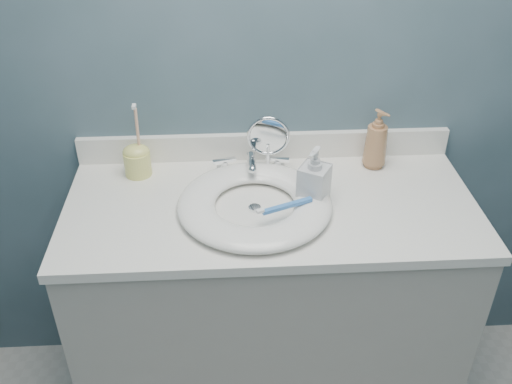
{
  "coord_description": "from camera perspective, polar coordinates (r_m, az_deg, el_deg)",
  "views": [
    {
      "loc": [
        -0.12,
        -0.4,
        1.85
      ],
      "look_at": [
        -0.05,
        0.94,
        0.94
      ],
      "focal_mm": 40.0,
      "sensor_mm": 36.0,
      "label": 1
    }
  ],
  "objects": [
    {
      "name": "back_wall",
      "position": [
        1.78,
        0.93,
        12.56
      ],
      "size": [
        2.2,
        0.02,
        2.4
      ],
      "primitive_type": "cube",
      "color": "#405760",
      "rests_on": "ground"
    },
    {
      "name": "countertop",
      "position": [
        1.7,
        1.5,
        -1.49
      ],
      "size": [
        1.22,
        0.57,
        0.03
      ],
      "primitive_type": "cube",
      "color": "white",
      "rests_on": "vanity_cabinet"
    },
    {
      "name": "drain",
      "position": [
        1.66,
        -0.13,
        -1.61
      ],
      "size": [
        0.04,
        0.04,
        0.01
      ],
      "primitive_type": "cylinder",
      "color": "silver",
      "rests_on": "countertop"
    },
    {
      "name": "soap_bottle_clear",
      "position": [
        1.65,
        5.86,
        1.62
      ],
      "size": [
        0.11,
        0.11,
        0.18
      ],
      "primitive_type": "imported",
      "rotation": [
        0.0,
        0.0,
        -0.53
      ],
      "color": "silver",
      "rests_on": "countertop"
    },
    {
      "name": "toothbrush_holder",
      "position": [
        1.83,
        -11.8,
        3.26
      ],
      "size": [
        0.09,
        0.09,
        0.24
      ],
      "rotation": [
        0.0,
        0.0,
        0.34
      ],
      "color": "#E6E273",
      "rests_on": "countertop"
    },
    {
      "name": "makeup_mirror",
      "position": [
        1.78,
        1.23,
        4.96
      ],
      "size": [
        0.13,
        0.08,
        0.2
      ],
      "rotation": [
        0.0,
        0.0,
        -0.07
      ],
      "color": "silver",
      "rests_on": "countertop"
    },
    {
      "name": "toothbrush_lying",
      "position": [
        1.6,
        2.93,
        -1.44
      ],
      "size": [
        0.17,
        0.08,
        0.02
      ],
      "rotation": [
        0.0,
        0.0,
        0.39
      ],
      "color": "#3878C9",
      "rests_on": "basin"
    },
    {
      "name": "vanity_cabinet",
      "position": [
        1.99,
        1.31,
        -11.89
      ],
      "size": [
        1.2,
        0.55,
        0.85
      ],
      "primitive_type": "cube",
      "color": "#ADA99E",
      "rests_on": "ground"
    },
    {
      "name": "backsplash",
      "position": [
        1.89,
        0.88,
        4.63
      ],
      "size": [
        1.22,
        0.02,
        0.09
      ],
      "primitive_type": "cube",
      "color": "white",
      "rests_on": "countertop"
    },
    {
      "name": "soap_bottle_amber",
      "position": [
        1.86,
        11.96,
        5.21
      ],
      "size": [
        0.11,
        0.11,
        0.2
      ],
      "primitive_type": "imported",
      "rotation": [
        0.0,
        0.0,
        0.58
      ],
      "color": "#A8754C",
      "rests_on": "countertop"
    },
    {
      "name": "faucet",
      "position": [
        1.81,
        -0.49,
        2.62
      ],
      "size": [
        0.25,
        0.13,
        0.07
      ],
      "color": "silver",
      "rests_on": "countertop"
    },
    {
      "name": "basin",
      "position": [
        1.65,
        -0.14,
        -1.19
      ],
      "size": [
        0.45,
        0.45,
        0.04
      ],
      "primitive_type": null,
      "color": "white",
      "rests_on": "countertop"
    }
  ]
}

